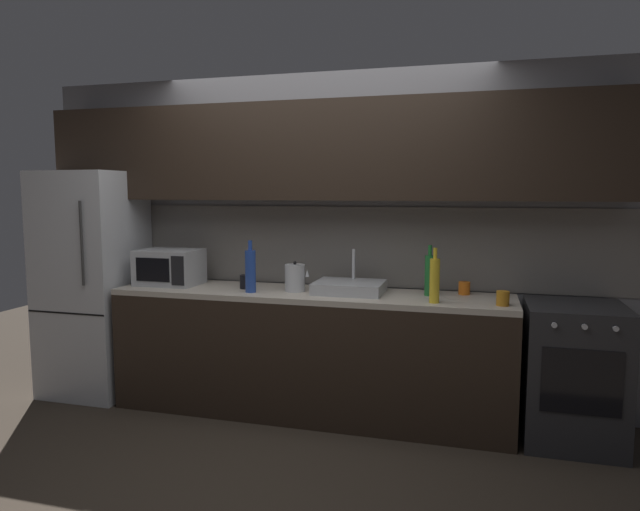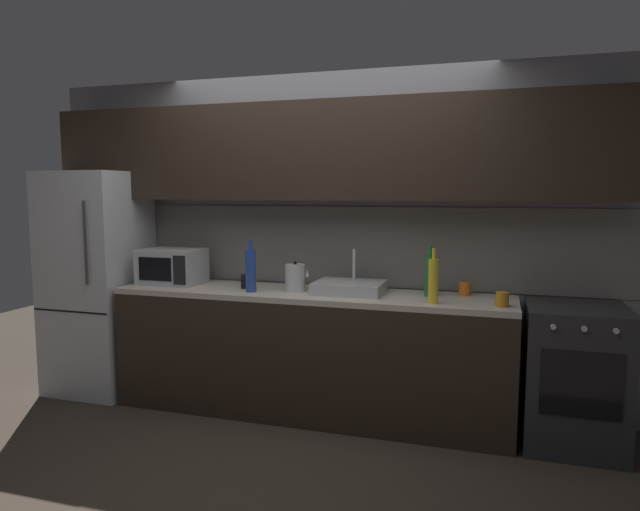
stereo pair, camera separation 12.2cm
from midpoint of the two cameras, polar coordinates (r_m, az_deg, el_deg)
name	(u,v)px [view 2 (the right image)]	position (r m, az deg, el deg)	size (l,w,h in m)	color
ground_plane	(261,469)	(3.55, -4.91, -20.64)	(10.00, 10.00, 0.00)	#2D261E
back_wall	(322,200)	(4.29, 0.97, 5.60)	(4.59, 0.44, 2.50)	slate
counter_run	(309,353)	(4.17, -0.22, -9.75)	(2.85, 0.60, 0.90)	black
refrigerator	(98,282)	(4.92, -20.75, -2.49)	(0.68, 0.69, 1.77)	#B7BABF
oven_range	(574,376)	(4.03, 24.98, -10.95)	(0.60, 0.62, 0.90)	#232326
microwave	(172,266)	(4.53, -13.88, -1.07)	(0.46, 0.35, 0.27)	#A8AAAF
sink_basin	(349,287)	(4.01, 3.84, -3.20)	(0.48, 0.38, 0.30)	#ADAFB5
kettle	(295,278)	(4.07, -1.64, -2.25)	(0.18, 0.14, 0.22)	#B7BABF
wine_bottle_yellow	(433,280)	(3.70, 12.26, -2.47)	(0.06, 0.06, 0.36)	gold
wine_bottle_green	(430,275)	(3.95, 11.82, -1.94)	(0.07, 0.07, 0.35)	#1E6B2D
wine_bottle_blue	(251,270)	(4.05, -6.12, -1.48)	(0.08, 0.08, 0.37)	#234299
mug_orange	(465,289)	(4.06, 15.20, -3.26)	(0.08, 0.08, 0.09)	orange
mug_amber	(502,299)	(3.73, 18.74, -4.21)	(0.08, 0.08, 0.09)	#B27019
mug_dark	(247,281)	(4.23, -6.54, -2.60)	(0.09, 0.09, 0.10)	black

